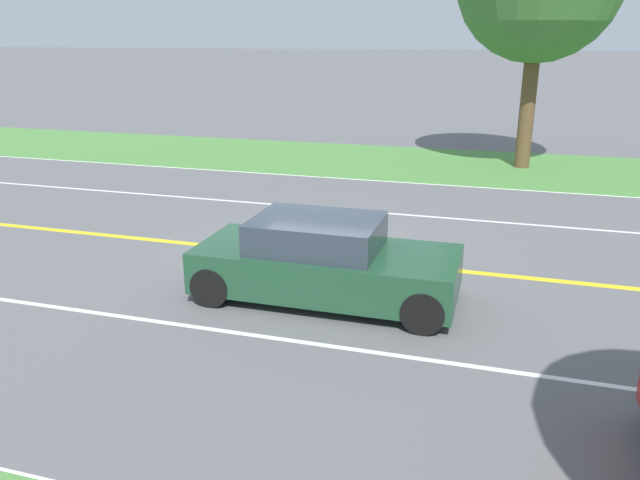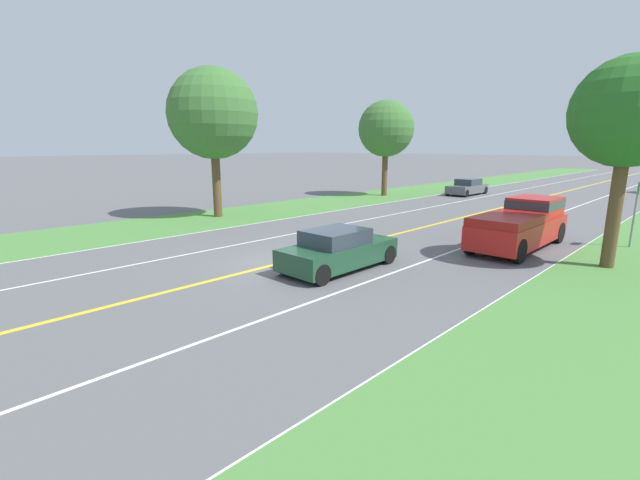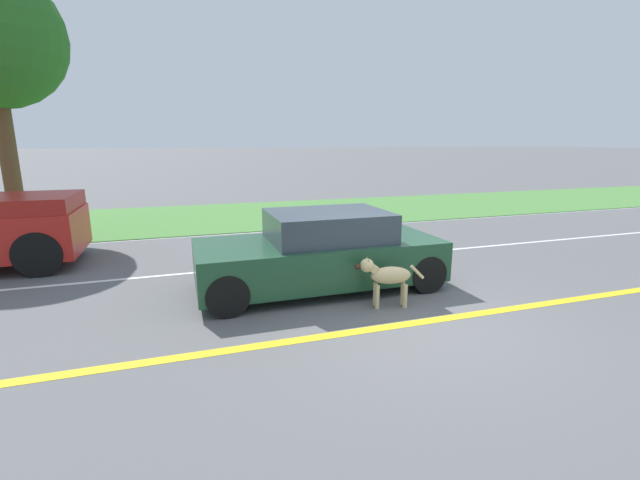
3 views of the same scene
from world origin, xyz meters
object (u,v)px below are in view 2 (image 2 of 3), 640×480
object	(u,v)px
ego_car	(338,250)
oncoming_car	(467,187)
roadside_tree_right_near	(629,113)
roadside_tree_left_near	(213,114)
dog	(299,251)
street_sign	(636,207)
pickup_truck	(521,223)
roadside_tree_left_far	(386,129)

from	to	relation	value
ego_car	oncoming_car	distance (m)	25.43
roadside_tree_right_near	roadside_tree_left_near	size ratio (longest dim) A/B	0.82
roadside_tree_left_near	dog	bearing A→B (deg)	-19.28
dog	street_sign	size ratio (longest dim) A/B	0.42
roadside_tree_left_near	roadside_tree_right_near	bearing A→B (deg)	9.94
pickup_truck	oncoming_car	size ratio (longest dim) A/B	1.32
dog	roadside_tree_left_far	distance (m)	22.67
pickup_truck	roadside_tree_left_far	world-z (taller)	roadside_tree_left_far
pickup_truck	roadside_tree_left_far	xyz separation A→B (m)	(-14.91, 11.36, 4.39)
pickup_truck	oncoming_car	distance (m)	19.85
oncoming_car	roadside_tree_left_near	world-z (taller)	roadside_tree_left_near
dog	oncoming_car	distance (m)	25.76
ego_car	roadside_tree_left_near	world-z (taller)	roadside_tree_left_near
roadside_tree_right_near	roadside_tree_left_near	distance (m)	18.87
pickup_truck	roadside_tree_right_near	xyz separation A→B (m)	(3.22, -1.03, 4.03)
ego_car	roadside_tree_left_far	distance (m)	22.67
dog	street_sign	world-z (taller)	street_sign
pickup_truck	oncoming_car	world-z (taller)	pickup_truck
oncoming_car	roadside_tree_left_near	xyz separation A→B (m)	(-5.00, -21.22, 5.13)
roadside_tree_left_far	street_sign	bearing A→B (deg)	-24.68
street_sign	oncoming_car	bearing A→B (deg)	134.32
oncoming_car	pickup_truck	bearing A→B (deg)	121.42
street_sign	dog	bearing A→B (deg)	-124.46
roadside_tree_left_near	street_sign	xyz separation A→B (m)	(18.60, 7.29, -4.09)
dog	pickup_truck	distance (m)	9.24
dog	roadside_tree_right_near	xyz separation A→B (m)	(7.61, 7.09, 4.50)
ego_car	oncoming_car	bearing A→B (deg)	106.34
street_sign	ego_car	bearing A→B (deg)	-121.61
oncoming_car	roadside_tree_right_near	xyz separation A→B (m)	(13.57, -17.97, 4.39)
ego_car	pickup_truck	world-z (taller)	pickup_truck
ego_car	pickup_truck	xyz separation A→B (m)	(3.19, 7.47, 0.35)
roadside_tree_left_near	roadside_tree_left_far	bearing A→B (deg)	88.38
pickup_truck	street_sign	bearing A→B (deg)	42.76
pickup_truck	oncoming_car	bearing A→B (deg)	121.42
oncoming_car	roadside_tree_left_near	size ratio (longest dim) A/B	0.53
pickup_truck	roadside_tree_right_near	world-z (taller)	roadside_tree_right_near
dog	oncoming_car	world-z (taller)	oncoming_car
oncoming_car	roadside_tree_right_near	world-z (taller)	roadside_tree_right_near
dog	roadside_tree_left_near	xyz separation A→B (m)	(-10.97, 3.84, 5.24)
roadside_tree_right_near	roadside_tree_left_far	distance (m)	21.96
dog	roadside_tree_left_far	bearing A→B (deg)	131.08
dog	roadside_tree_left_far	size ratio (longest dim) A/B	0.14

